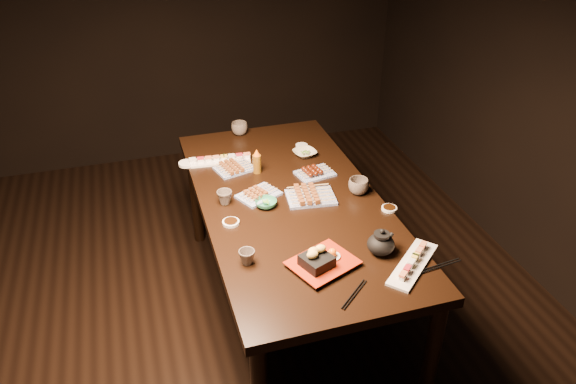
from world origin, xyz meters
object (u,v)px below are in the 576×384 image
at_px(tempura_tray, 323,257).
at_px(teapot, 381,242).
at_px(yakitori_plate_center, 259,192).
at_px(teacup_near_left, 247,257).
at_px(sushi_platter_near, 413,261).
at_px(yakitori_plate_right, 311,194).
at_px(yakitori_plate_left, 234,166).
at_px(teacup_far_left, 225,197).
at_px(teacup_far_right, 239,129).
at_px(condiment_bottle, 257,161).
at_px(sushi_platter_far, 220,159).
at_px(edamame_bowl_green, 266,203).
at_px(dining_table, 291,258).
at_px(edamame_bowl_cream, 305,153).
at_px(teacup_mid_right, 358,186).

distance_m(tempura_tray, teapot, 0.28).
relative_size(yakitori_plate_center, teacup_near_left, 2.90).
bearing_deg(sushi_platter_near, yakitori_plate_right, 69.28).
relative_size(yakitori_plate_left, teacup_far_left, 2.63).
xyz_separation_m(tempura_tray, teacup_far_right, (-0.05, 1.38, -0.01)).
bearing_deg(condiment_bottle, teapot, -68.34).
xyz_separation_m(sushi_platter_far, teapot, (0.52, -1.04, 0.04)).
bearing_deg(yakitori_plate_center, sushi_platter_far, 79.35).
xyz_separation_m(yakitori_plate_right, teacup_near_left, (-0.43, -0.42, 0.00)).
distance_m(sushi_platter_near, sushi_platter_far, 1.32).
bearing_deg(edamame_bowl_green, dining_table, 7.35).
bearing_deg(teapot, sushi_platter_far, 89.66).
relative_size(yakitori_plate_right, tempura_tray, 0.90).
height_order(edamame_bowl_green, tempura_tray, tempura_tray).
height_order(yakitori_plate_center, edamame_bowl_cream, yakitori_plate_center).
bearing_deg(teacup_far_left, edamame_bowl_green, -24.21).
relative_size(sushi_platter_far, teacup_mid_right, 3.24).
bearing_deg(yakitori_plate_left, tempura_tray, -94.66).
bearing_deg(sushi_platter_far, teapot, 121.40).
height_order(edamame_bowl_green, teapot, teapot).
bearing_deg(teacup_near_left, teacup_far_right, 78.71).
height_order(teacup_mid_right, condiment_bottle, condiment_bottle).
distance_m(yakitori_plate_right, tempura_tray, 0.54).
relative_size(yakitori_plate_right, condiment_bottle, 1.72).
xyz_separation_m(sushi_platter_near, teacup_far_left, (-0.67, 0.72, 0.01)).
distance_m(dining_table, teacup_mid_right, 0.55).
bearing_deg(dining_table, teapot, -74.57).
xyz_separation_m(edamame_bowl_cream, condiment_bottle, (-0.31, -0.11, 0.06)).
bearing_deg(tempura_tray, yakitori_plate_left, 78.71).
xyz_separation_m(sushi_platter_near, teacup_near_left, (-0.68, 0.22, 0.01)).
relative_size(yakitori_plate_left, tempura_tray, 0.75).
bearing_deg(yakitori_plate_center, yakitori_plate_right, -48.35).
bearing_deg(edamame_bowl_cream, teacup_far_left, -145.69).
xyz_separation_m(yakitori_plate_right, edamame_bowl_cream, (0.12, 0.46, -0.02)).
bearing_deg(edamame_bowl_green, teacup_near_left, -115.23).
distance_m(tempura_tray, teacup_mid_right, 0.64).
bearing_deg(edamame_bowl_cream, sushi_platter_near, -83.55).
bearing_deg(teacup_far_left, sushi_platter_far, 82.02).
bearing_deg(edamame_bowl_green, yakitori_plate_center, 96.19).
relative_size(dining_table, teacup_far_left, 23.39).
xyz_separation_m(edamame_bowl_cream, tempura_tray, (-0.25, -0.99, 0.03)).
height_order(yakitori_plate_right, teapot, teapot).
height_order(yakitori_plate_center, teacup_far_left, teacup_far_left).
bearing_deg(tempura_tray, teacup_far_right, 69.97).
xyz_separation_m(edamame_bowl_cream, teapot, (0.03, -0.97, 0.05)).
distance_m(sushi_platter_far, yakitori_plate_left, 0.13).
bearing_deg(tempura_tray, teacup_mid_right, 31.04).
bearing_deg(teacup_mid_right, edamame_bowl_cream, 105.52).
bearing_deg(yakitori_plate_right, edamame_bowl_green, -172.58).
relative_size(dining_table, tempura_tray, 6.66).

